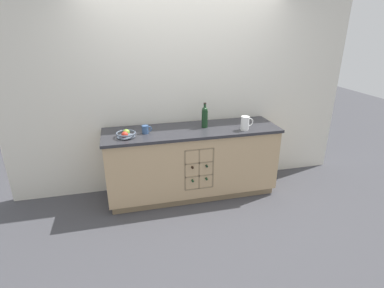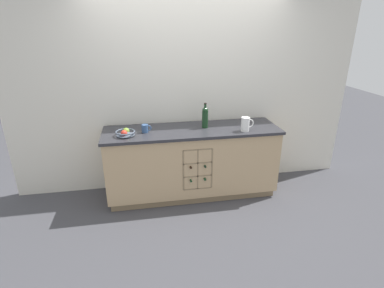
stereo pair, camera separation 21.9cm
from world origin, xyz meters
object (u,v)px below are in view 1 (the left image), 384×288
at_px(white_pitcher, 245,123).
at_px(standing_wine_bottle, 205,116).
at_px(ceramic_mug, 146,129).
at_px(fruit_bowl, 126,134).

relative_size(white_pitcher, standing_wine_bottle, 0.55).
bearing_deg(ceramic_mug, fruit_bowl, -160.67).
xyz_separation_m(ceramic_mug, standing_wine_bottle, (0.74, 0.05, 0.09)).
bearing_deg(white_pitcher, ceramic_mug, 172.22).
relative_size(fruit_bowl, white_pitcher, 1.33).
relative_size(fruit_bowl, standing_wine_bottle, 0.73).
bearing_deg(white_pitcher, standing_wine_bottle, 154.39).
bearing_deg(ceramic_mug, standing_wine_bottle, 4.12).
xyz_separation_m(fruit_bowl, standing_wine_bottle, (0.97, 0.13, 0.10)).
distance_m(fruit_bowl, white_pitcher, 1.43).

